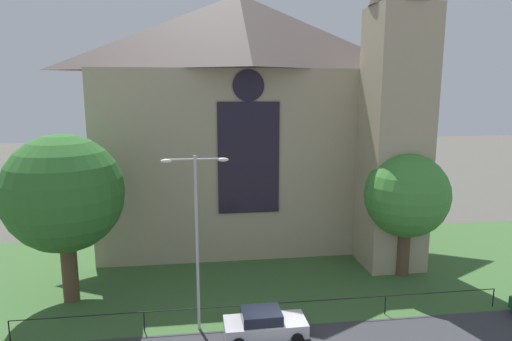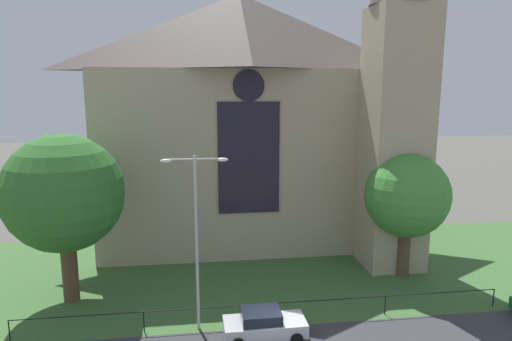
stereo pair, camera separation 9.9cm
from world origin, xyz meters
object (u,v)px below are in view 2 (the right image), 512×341
Objects in this scene: parked_car_silver at (264,324)px; church_building at (250,117)px; tree_right_near at (407,196)px; tree_left_near at (64,194)px; streetlamp_near at (196,223)px.

church_building is at bearing 84.79° from parked_car_silver.
parked_car_silver is (-10.60, -6.50, -4.82)m from tree_right_near.
church_building is 6.16× the size of parked_car_silver.
parked_car_silver is (10.90, -5.73, -5.84)m from tree_left_near.
tree_left_near reaches higher than parked_car_silver.
tree_right_near is (9.33, -9.42, -4.71)m from church_building.
church_building reaches higher than tree_left_near.
streetlamp_near is at bearing -107.45° from church_building.
tree_left_near is (-21.50, -0.77, 1.03)m from tree_right_near.
tree_right_near is 13.34m from parked_car_silver.
streetlamp_near is (-4.58, -14.56, -4.42)m from church_building.
streetlamp_near is at bearing -29.93° from tree_left_near.
church_building is 3.09× the size of tree_right_near.
tree_right_near is 21.54m from tree_left_near.
church_building is 18.59m from parked_car_silver.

